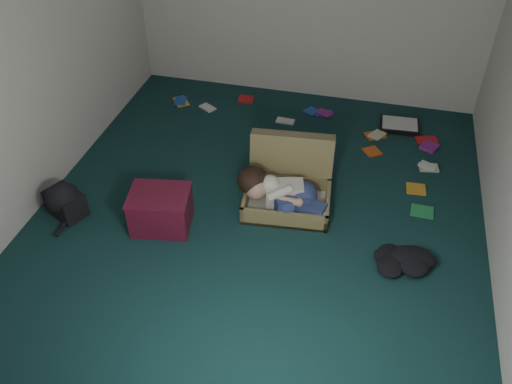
% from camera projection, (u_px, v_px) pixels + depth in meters
% --- Properties ---
extents(floor, '(4.50, 4.50, 0.00)m').
position_uv_depth(floor, '(260.00, 211.00, 4.99)').
color(floor, '#123233').
rests_on(floor, ground).
extents(wall_front, '(4.50, 0.00, 4.50)m').
position_uv_depth(wall_front, '(145.00, 317.00, 2.48)').
color(wall_front, silver).
rests_on(wall_front, ground).
extents(wall_left, '(0.00, 4.50, 4.50)m').
position_uv_depth(wall_left, '(29.00, 57.00, 4.53)').
color(wall_left, silver).
rests_on(wall_left, ground).
extents(suitcase, '(0.85, 0.83, 0.57)m').
position_uv_depth(suitcase, '(289.00, 183.00, 5.03)').
color(suitcase, olive).
rests_on(suitcase, floor).
extents(person, '(0.86, 0.41, 0.36)m').
position_uv_depth(person, '(281.00, 193.00, 4.86)').
color(person, silver).
rests_on(person, suitcase).
extents(maroon_bin, '(0.58, 0.49, 0.36)m').
position_uv_depth(maroon_bin, '(161.00, 210.00, 4.73)').
color(maroon_bin, '#5B1228').
rests_on(maroon_bin, floor).
extents(backpack, '(0.53, 0.49, 0.26)m').
position_uv_depth(backpack, '(65.00, 202.00, 4.89)').
color(backpack, black).
rests_on(backpack, floor).
extents(clothing_pile, '(0.49, 0.45, 0.12)m').
position_uv_depth(clothing_pile, '(402.00, 260.00, 4.43)').
color(clothing_pile, black).
rests_on(clothing_pile, floor).
extents(paper_tray, '(0.44, 0.34, 0.06)m').
position_uv_depth(paper_tray, '(400.00, 125.00, 6.05)').
color(paper_tray, black).
rests_on(paper_tray, floor).
extents(book_scatter, '(3.10, 1.79, 0.02)m').
position_uv_depth(book_scatter, '(339.00, 135.00, 5.95)').
color(book_scatter, gold).
rests_on(book_scatter, floor).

